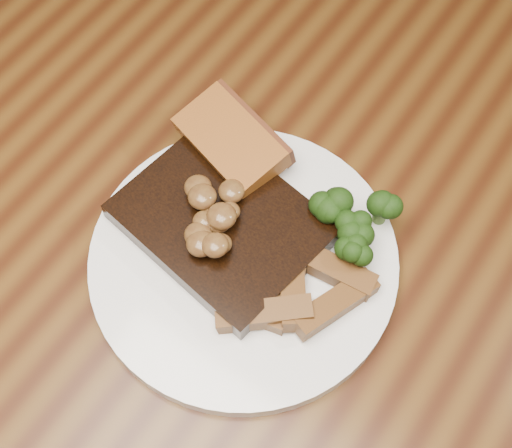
{
  "coord_description": "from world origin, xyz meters",
  "views": [
    {
      "loc": [
        0.16,
        -0.24,
        1.33
      ],
      "look_at": [
        -0.0,
        -0.01,
        0.78
      ],
      "focal_mm": 50.0,
      "sensor_mm": 36.0,
      "label": 1
    }
  ],
  "objects_px": {
    "dining_table": "(260,276)",
    "steak": "(222,223)",
    "potato_wedges": "(307,295)",
    "plate": "(244,261)",
    "garlic_bread": "(231,153)"
  },
  "relations": [
    {
      "from": "dining_table",
      "to": "steak",
      "type": "height_order",
      "value": "steak"
    },
    {
      "from": "potato_wedges",
      "to": "steak",
      "type": "bearing_deg",
      "value": 171.62
    },
    {
      "from": "dining_table",
      "to": "plate",
      "type": "height_order",
      "value": "plate"
    },
    {
      "from": "steak",
      "to": "garlic_bread",
      "type": "bearing_deg",
      "value": 127.87
    },
    {
      "from": "steak",
      "to": "potato_wedges",
      "type": "height_order",
      "value": "same"
    },
    {
      "from": "plate",
      "to": "steak",
      "type": "xyz_separation_m",
      "value": [
        -0.03,
        0.01,
        0.02
      ]
    },
    {
      "from": "plate",
      "to": "potato_wedges",
      "type": "xyz_separation_m",
      "value": [
        0.07,
        -0.0,
        0.02
      ]
    },
    {
      "from": "plate",
      "to": "steak",
      "type": "distance_m",
      "value": 0.04
    },
    {
      "from": "garlic_bread",
      "to": "potato_wedges",
      "type": "xyz_separation_m",
      "value": [
        0.13,
        -0.08,
        0.0
      ]
    },
    {
      "from": "steak",
      "to": "potato_wedges",
      "type": "xyz_separation_m",
      "value": [
        0.1,
        -0.01,
        -0.0
      ]
    },
    {
      "from": "dining_table",
      "to": "garlic_bread",
      "type": "height_order",
      "value": "garlic_bread"
    },
    {
      "from": "dining_table",
      "to": "garlic_bread",
      "type": "bearing_deg",
      "value": 144.64
    },
    {
      "from": "dining_table",
      "to": "garlic_bread",
      "type": "distance_m",
      "value": 0.14
    },
    {
      "from": "steak",
      "to": "potato_wedges",
      "type": "relative_size",
      "value": 1.63
    },
    {
      "from": "garlic_bread",
      "to": "steak",
      "type": "bearing_deg",
      "value": -44.57
    }
  ]
}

